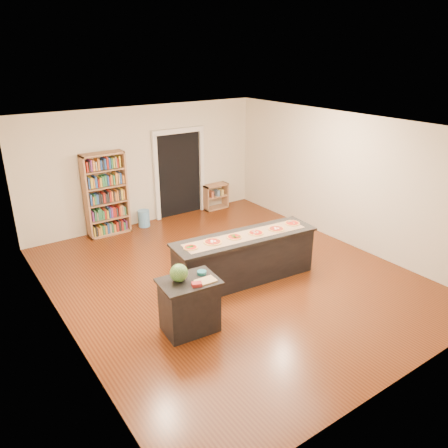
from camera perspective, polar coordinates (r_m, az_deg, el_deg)
room at (r=7.71m, az=0.85°, el=2.31°), size 6.00×7.00×2.80m
doorway at (r=11.03m, az=-5.88°, el=7.17°), size 1.40×0.09×2.21m
kitchen_island at (r=7.98m, az=2.73°, el=-4.43°), size 2.70×0.73×0.89m
side_counter at (r=6.64m, az=-4.53°, el=-10.54°), size 0.86×0.63×0.85m
bookshelf at (r=10.17m, az=-15.17°, el=3.74°), size 0.95×0.34×1.89m
low_shelf at (r=11.64m, az=-1.11°, el=3.62°), size 0.67×0.29×0.67m
waste_bin at (r=10.66m, az=-10.43°, el=0.73°), size 0.28×0.28×0.40m
kraft_paper at (r=7.78m, az=2.84°, el=-1.53°), size 2.37×0.64×0.00m
watermelon at (r=6.36m, az=-5.91°, el=-6.38°), size 0.27×0.27×0.27m
cutting_board at (r=6.38m, az=-2.42°, el=-7.43°), size 0.31×0.21×0.02m
package_red at (r=6.27m, az=-3.58°, el=-7.86°), size 0.17×0.15×0.05m
package_teal at (r=6.57m, az=-2.92°, el=-6.36°), size 0.14×0.14×0.05m
pizza_a at (r=7.31m, az=-4.38°, el=-3.08°), size 0.26×0.26×0.02m
pizza_b at (r=7.50m, az=-1.48°, el=-2.34°), size 0.31×0.31×0.02m
pizza_c at (r=7.69m, az=1.37°, el=-1.70°), size 0.27×0.27×0.02m
pizza_d at (r=7.88m, az=4.19°, el=-1.16°), size 0.29×0.29×0.02m
pizza_e at (r=8.09m, az=6.84°, el=-0.62°), size 0.30×0.30×0.02m
pizza_f at (r=8.40m, az=8.90°, el=0.11°), size 0.31×0.31×0.02m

